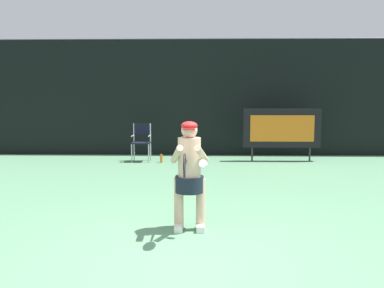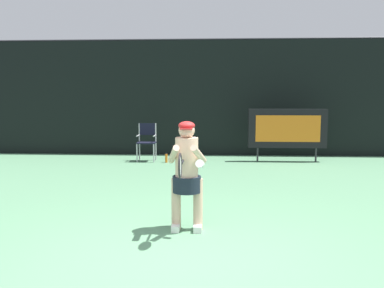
{
  "view_description": "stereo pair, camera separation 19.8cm",
  "coord_description": "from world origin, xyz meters",
  "px_view_note": "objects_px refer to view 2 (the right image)",
  "views": [
    {
      "loc": [
        0.18,
        -4.3,
        1.8
      ],
      "look_at": [
        0.0,
        2.28,
        1.05
      ],
      "focal_mm": 37.65,
      "sensor_mm": 36.0,
      "label": 1
    },
    {
      "loc": [
        0.38,
        -4.29,
        1.8
      ],
      "look_at": [
        0.0,
        2.28,
        1.05
      ],
      "focal_mm": 37.65,
      "sensor_mm": 36.0,
      "label": 2
    }
  ],
  "objects_px": {
    "umpire_chair": "(147,140)",
    "tennis_racket": "(180,166)",
    "scoreboard": "(287,128)",
    "tennis_player": "(187,171)",
    "water_bottle": "(166,158)"
  },
  "relations": [
    {
      "from": "tennis_player",
      "to": "tennis_racket",
      "type": "relative_size",
      "value": 2.48
    },
    {
      "from": "tennis_racket",
      "to": "tennis_player",
      "type": "bearing_deg",
      "value": 73.73
    },
    {
      "from": "umpire_chair",
      "to": "water_bottle",
      "type": "relative_size",
      "value": 4.08
    },
    {
      "from": "tennis_player",
      "to": "water_bottle",
      "type": "bearing_deg",
      "value": 99.72
    },
    {
      "from": "umpire_chair",
      "to": "tennis_player",
      "type": "xyz_separation_m",
      "value": [
        1.59,
        -6.05,
        0.2
      ]
    },
    {
      "from": "umpire_chair",
      "to": "water_bottle",
      "type": "distance_m",
      "value": 0.82
    },
    {
      "from": "umpire_chair",
      "to": "tennis_racket",
      "type": "distance_m",
      "value": 6.78
    },
    {
      "from": "scoreboard",
      "to": "tennis_racket",
      "type": "distance_m",
      "value": 7.15
    },
    {
      "from": "tennis_racket",
      "to": "water_bottle",
      "type": "bearing_deg",
      "value": 86.79
    },
    {
      "from": "scoreboard",
      "to": "tennis_racket",
      "type": "height_order",
      "value": "scoreboard"
    },
    {
      "from": "scoreboard",
      "to": "umpire_chair",
      "type": "bearing_deg",
      "value": -178.33
    },
    {
      "from": "umpire_chair",
      "to": "tennis_racket",
      "type": "bearing_deg",
      "value": -76.83
    },
    {
      "from": "scoreboard",
      "to": "tennis_player",
      "type": "relative_size",
      "value": 1.47
    },
    {
      "from": "scoreboard",
      "to": "tennis_racket",
      "type": "bearing_deg",
      "value": -110.17
    },
    {
      "from": "tennis_racket",
      "to": "scoreboard",
      "type": "bearing_deg",
      "value": 58.1
    }
  ]
}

